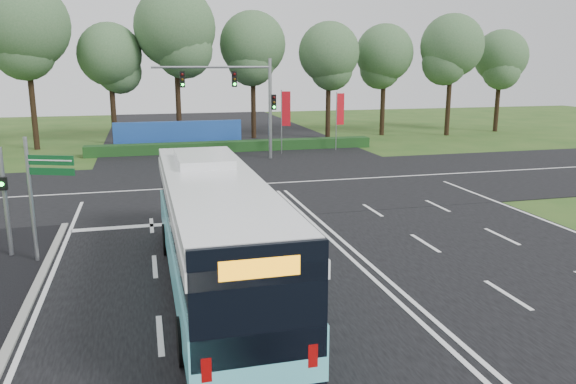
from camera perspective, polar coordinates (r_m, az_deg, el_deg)
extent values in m
plane|color=#294D19|center=(20.47, 5.51, -6.03)|extent=(120.00, 120.00, 0.00)
cube|color=black|center=(20.46, 5.52, -5.97)|extent=(20.00, 120.00, 0.04)
cube|color=black|center=(31.60, -1.91, 0.84)|extent=(120.00, 14.00, 0.05)
cube|color=gray|center=(16.86, -25.31, -11.29)|extent=(0.25, 18.00, 0.12)
cube|color=#62D9E5|center=(16.80, -7.35, -6.20)|extent=(2.72, 12.89, 1.18)
cube|color=black|center=(16.99, -7.30, -7.91)|extent=(2.69, 12.82, 0.32)
cube|color=black|center=(16.49, -7.46, -2.67)|extent=(2.61, 12.69, 1.02)
cube|color=white|center=(16.33, -7.52, -0.49)|extent=(2.72, 12.89, 0.38)
cube|color=white|center=(16.24, -7.56, 0.80)|extent=(2.66, 12.37, 0.38)
cube|color=white|center=(18.81, -8.63, 3.41)|extent=(1.73, 3.22, 0.27)
cube|color=black|center=(10.52, -2.90, -11.47)|extent=(2.60, 0.13, 2.36)
cube|color=orange|center=(10.20, -2.90, -7.71)|extent=(1.50, 0.06, 0.38)
cylinder|color=black|center=(20.36, -12.18, -4.72)|extent=(0.30, 1.12, 1.12)
cylinder|color=black|center=(20.59, -5.14, -4.27)|extent=(0.30, 1.12, 1.12)
cylinder|color=black|center=(13.19, -10.50, -14.68)|extent=(0.30, 1.12, 1.12)
cylinder|color=black|center=(13.55, 0.51, -13.66)|extent=(0.30, 1.12, 1.12)
cylinder|color=gray|center=(21.62, -26.75, -1.00)|extent=(0.16, 0.16, 3.88)
cube|color=black|center=(21.30, -27.04, 0.76)|extent=(0.32, 0.21, 0.44)
sphere|color=#19F233|center=(21.21, -27.10, 0.71)|extent=(0.16, 0.16, 0.16)
cylinder|color=gray|center=(20.58, -24.62, -0.83)|extent=(0.13, 0.13, 4.30)
cube|color=#0C441D|center=(19.91, -23.01, 3.00)|extent=(1.52, 0.65, 0.32)
cube|color=#0C441D|center=(19.97, -22.92, 1.93)|extent=(1.52, 0.65, 0.24)
cube|color=white|center=(19.88, -23.02, 2.98)|extent=(1.40, 0.56, 0.04)
cylinder|color=gray|center=(42.01, -0.66, 7.10)|extent=(0.07, 0.07, 4.75)
cube|color=red|center=(41.90, -0.18, 8.46)|extent=(0.62, 0.23, 2.53)
cylinder|color=gray|center=(43.90, 4.93, 7.14)|extent=(0.07, 0.07, 4.51)
cube|color=red|center=(43.95, 5.35, 8.39)|extent=(0.60, 0.09, 2.41)
cylinder|color=gray|center=(39.76, -1.82, 8.39)|extent=(0.24, 0.24, 7.00)
cylinder|color=gray|center=(38.95, -7.74, 12.46)|extent=(8.00, 0.16, 0.16)
cube|color=black|center=(39.18, -5.48, 11.34)|extent=(0.32, 0.28, 1.05)
cube|color=black|center=(38.77, -10.69, 11.17)|extent=(0.32, 0.28, 1.05)
cube|color=black|center=(39.78, -1.47, 9.11)|extent=(0.32, 0.28, 1.05)
cube|color=#183B15|center=(43.64, -5.53, 4.64)|extent=(22.00, 1.20, 0.80)
cube|color=#1C479D|center=(45.58, -11.04, 5.70)|extent=(10.00, 0.30, 2.20)
cylinder|color=black|center=(48.39, -24.60, 9.24)|extent=(0.44, 0.44, 9.01)
sphere|color=#385E37|center=(48.43, -25.16, 15.11)|extent=(6.64, 6.64, 6.64)
cylinder|color=black|center=(49.37, -17.37, 8.69)|extent=(0.44, 0.44, 7.00)
sphere|color=#385E37|center=(49.28, -17.68, 13.17)|extent=(5.16, 5.16, 5.16)
cylinder|color=black|center=(48.91, -11.14, 10.22)|extent=(0.44, 0.44, 9.08)
sphere|color=#385E37|center=(48.96, -11.40, 16.09)|extent=(6.69, 6.69, 6.69)
cylinder|color=black|center=(51.04, -3.55, 9.85)|extent=(0.44, 0.44, 7.88)
sphere|color=#385E37|center=(50.99, -3.62, 14.74)|extent=(5.80, 5.80, 5.80)
cylinder|color=black|center=(50.78, 4.11, 9.46)|extent=(0.44, 0.44, 7.22)
sphere|color=#385E37|center=(50.70, 4.18, 13.97)|extent=(5.32, 5.32, 5.32)
cylinder|color=black|center=(54.20, 9.62, 9.53)|extent=(0.44, 0.44, 7.22)
sphere|color=#385E37|center=(54.13, 9.79, 13.75)|extent=(5.32, 5.32, 5.32)
cylinder|color=black|center=(55.34, 16.03, 9.60)|extent=(0.44, 0.44, 7.84)
sphere|color=#385E37|center=(55.30, 16.32, 14.08)|extent=(5.78, 5.78, 5.78)
cylinder|color=black|center=(60.12, 20.53, 9.10)|extent=(0.44, 0.44, 6.98)
sphere|color=#385E37|center=(60.04, 20.83, 12.77)|extent=(5.14, 5.14, 5.14)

